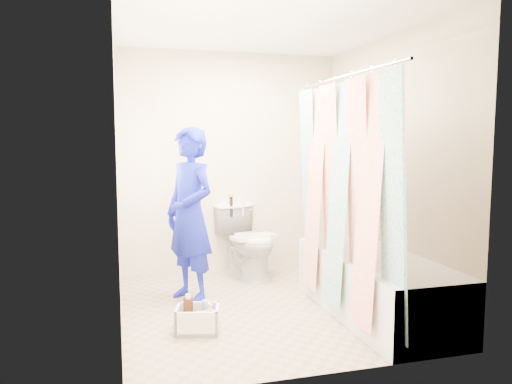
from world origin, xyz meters
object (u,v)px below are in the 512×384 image
object	(u,v)px
toilet	(248,241)
bathtub	(375,284)
cleaning_caddy	(199,320)
plumber	(190,215)

from	to	relation	value
toilet	bathtub	bearing A→B (deg)	-79.82
cleaning_caddy	toilet	bearing A→B (deg)	76.10
toilet	plumber	size ratio (longest dim) A/B	0.49
bathtub	plumber	xyz separation A→B (m)	(-1.43, 0.81, 0.52)
toilet	cleaning_caddy	size ratio (longest dim) A/B	2.04
toilet	plumber	distance (m)	1.00
bathtub	cleaning_caddy	size ratio (longest dim) A/B	4.61
cleaning_caddy	plumber	bearing A→B (deg)	100.75
plumber	cleaning_caddy	world-z (taller)	plumber
toilet	cleaning_caddy	distance (m)	1.60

